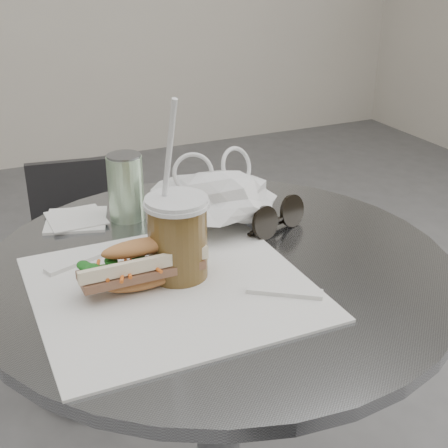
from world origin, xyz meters
name	(u,v)px	position (x,y,z in m)	size (l,w,h in m)	color
cafe_table	(218,396)	(0.00, 0.20, 0.47)	(0.76, 0.76, 0.74)	slate
chair_far	(90,295)	(-0.07, 0.93, 0.29)	(0.34, 0.37, 0.65)	#2E2E31
sandwich_paper	(172,288)	(-0.10, 0.15, 0.74)	(0.39, 0.37, 0.00)	white
banh_mi	(141,266)	(-0.14, 0.17, 0.78)	(0.23, 0.09, 0.08)	#CA874C
iced_coffee	(177,237)	(-0.08, 0.18, 0.81)	(0.10, 0.10, 0.28)	brown
sunglasses	(278,219)	(0.14, 0.26, 0.76)	(0.13, 0.07, 0.06)	black
plastic_bag	(219,202)	(0.06, 0.31, 0.79)	(0.20, 0.16, 0.10)	white
napkin_stack	(76,220)	(-0.17, 0.45, 0.74)	(0.14, 0.14, 0.01)	white
drink_can	(126,187)	(-0.08, 0.42, 0.80)	(0.06, 0.06, 0.12)	#6CA862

